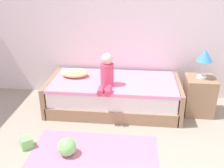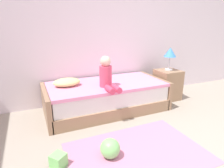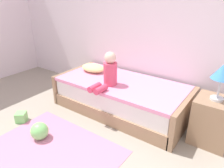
{
  "view_description": "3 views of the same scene",
  "coord_description": "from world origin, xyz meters",
  "px_view_note": "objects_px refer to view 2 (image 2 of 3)",
  "views": [
    {
      "loc": [
        -0.24,
        -1.76,
        2.13
      ],
      "look_at": [
        -0.6,
        1.75,
        0.55
      ],
      "focal_mm": 41.54,
      "sensor_mm": 36.0,
      "label": 1
    },
    {
      "loc": [
        -1.79,
        -0.95,
        1.45
      ],
      "look_at": [
        -0.6,
        1.75,
        0.55
      ],
      "focal_mm": 30.65,
      "sensor_mm": 36.0,
      "label": 2
    },
    {
      "loc": [
        1.0,
        -0.49,
        1.76
      ],
      "look_at": [
        -0.6,
        1.75,
        0.55
      ],
      "focal_mm": 33.13,
      "sensor_mm": 36.0,
      "label": 3
    }
  ],
  "objects_px": {
    "bed": "(106,97)",
    "toy_block": "(58,160)",
    "nightstand": "(167,85)",
    "toy_ball": "(110,148)",
    "child_figure": "(107,75)",
    "pillow": "(67,82)",
    "table_lamp": "(170,53)"
  },
  "relations": [
    {
      "from": "toy_block",
      "to": "pillow",
      "type": "bearing_deg",
      "value": 73.58
    },
    {
      "from": "toy_block",
      "to": "toy_ball",
      "type": "bearing_deg",
      "value": -8.93
    },
    {
      "from": "child_figure",
      "to": "toy_ball",
      "type": "height_order",
      "value": "child_figure"
    },
    {
      "from": "bed",
      "to": "table_lamp",
      "type": "xyz_separation_m",
      "value": [
        1.35,
        0.0,
        0.69
      ]
    },
    {
      "from": "table_lamp",
      "to": "toy_ball",
      "type": "bearing_deg",
      "value": -145.58
    },
    {
      "from": "bed",
      "to": "toy_block",
      "type": "distance_m",
      "value": 1.55
    },
    {
      "from": "toy_ball",
      "to": "toy_block",
      "type": "distance_m",
      "value": 0.57
    },
    {
      "from": "toy_block",
      "to": "nightstand",
      "type": "bearing_deg",
      "value": 25.87
    },
    {
      "from": "pillow",
      "to": "toy_ball",
      "type": "xyz_separation_m",
      "value": [
        0.2,
        -1.34,
        -0.45
      ]
    },
    {
      "from": "nightstand",
      "to": "toy_ball",
      "type": "relative_size",
      "value": 2.61
    },
    {
      "from": "toy_ball",
      "to": "pillow",
      "type": "bearing_deg",
      "value": 98.39
    },
    {
      "from": "toy_block",
      "to": "bed",
      "type": "bearing_deg",
      "value": 48.26
    },
    {
      "from": "child_figure",
      "to": "toy_ball",
      "type": "xyz_separation_m",
      "value": [
        -0.38,
        -1.01,
        -0.59
      ]
    },
    {
      "from": "toy_block",
      "to": "table_lamp",
      "type": "bearing_deg",
      "value": 25.87
    },
    {
      "from": "nightstand",
      "to": "pillow",
      "type": "relative_size",
      "value": 1.36
    },
    {
      "from": "child_figure",
      "to": "pillow",
      "type": "xyz_separation_m",
      "value": [
        -0.57,
        0.33,
        -0.14
      ]
    },
    {
      "from": "child_figure",
      "to": "pillow",
      "type": "height_order",
      "value": "child_figure"
    },
    {
      "from": "pillow",
      "to": "toy_block",
      "type": "xyz_separation_m",
      "value": [
        -0.37,
        -1.25,
        -0.49
      ]
    },
    {
      "from": "child_figure",
      "to": "toy_block",
      "type": "bearing_deg",
      "value": -135.72
    },
    {
      "from": "nightstand",
      "to": "pillow",
      "type": "distance_m",
      "value": 2.03
    },
    {
      "from": "nightstand",
      "to": "pillow",
      "type": "xyz_separation_m",
      "value": [
        -2.01,
        0.1,
        0.26
      ]
    },
    {
      "from": "bed",
      "to": "pillow",
      "type": "bearing_deg",
      "value": 171.34
    },
    {
      "from": "pillow",
      "to": "table_lamp",
      "type": "bearing_deg",
      "value": -2.75
    },
    {
      "from": "child_figure",
      "to": "toy_block",
      "type": "relative_size",
      "value": 3.57
    },
    {
      "from": "table_lamp",
      "to": "child_figure",
      "type": "bearing_deg",
      "value": -170.8
    },
    {
      "from": "nightstand",
      "to": "toy_ball",
      "type": "height_order",
      "value": "nightstand"
    },
    {
      "from": "child_figure",
      "to": "toy_ball",
      "type": "relative_size",
      "value": 2.22
    },
    {
      "from": "table_lamp",
      "to": "pillow",
      "type": "xyz_separation_m",
      "value": [
        -2.01,
        0.1,
        -0.37
      ]
    },
    {
      "from": "child_figure",
      "to": "toy_ball",
      "type": "bearing_deg",
      "value": -110.54
    },
    {
      "from": "bed",
      "to": "toy_block",
      "type": "bearing_deg",
      "value": -131.74
    },
    {
      "from": "nightstand",
      "to": "pillow",
      "type": "bearing_deg",
      "value": 177.25
    },
    {
      "from": "table_lamp",
      "to": "child_figure",
      "type": "height_order",
      "value": "table_lamp"
    }
  ]
}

